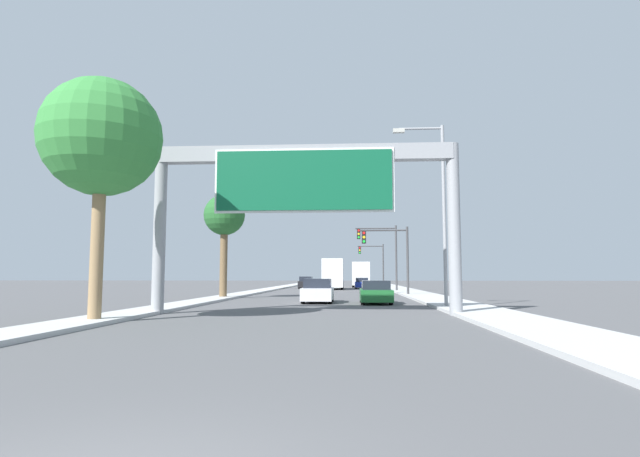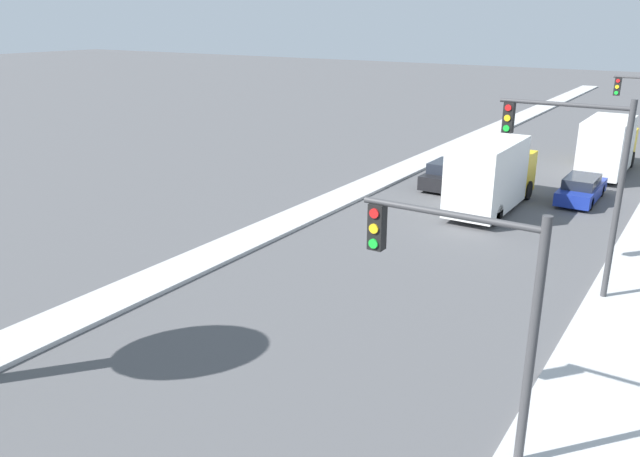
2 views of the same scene
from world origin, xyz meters
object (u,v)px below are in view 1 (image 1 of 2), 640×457
Objects in this scene: car_near_right at (376,293)px; traffic_light_far_intersection at (375,258)px; car_near_left at (306,283)px; street_lamp_right at (438,200)px; palm_tree_background at (224,217)px; sign_gantry at (304,185)px; truck_box_primary at (333,274)px; traffic_light_near_intersection at (392,249)px; car_mid_right at (318,291)px; palm_tree_foreground at (102,139)px; truck_box_secondary at (361,275)px; traffic_light_mid_block at (384,247)px; car_mid_left at (362,283)px.

traffic_light_far_intersection reaches higher than car_near_right.
car_near_left is 0.46× the size of street_lamp_right.
palm_tree_background is (-3.71, -26.81, 5.21)m from car_near_left.
car_near_left is at bearing 94.85° from sign_gantry.
truck_box_primary is 19.04m from traffic_light_near_intersection.
street_lamp_right reaches higher than car_near_right.
car_mid_right is 12.33m from traffic_light_near_intersection.
sign_gantry is 8.25m from palm_tree_foreground.
car_mid_right is 10.19m from palm_tree_background.
car_near_right is 29.93m from truck_box_primary.
palm_tree_foreground is (-12.69, -54.18, 2.60)m from traffic_light_far_intersection.
truck_box_primary is 1.01× the size of truck_box_secondary.
car_mid_right is at bearing 62.44° from palm_tree_foreground.
traffic_light_near_intersection is at bearing 80.44° from car_near_right.
sign_gantry is 16.16m from palm_tree_background.
traffic_light_mid_block is at bearing 84.75° from car_near_right.
street_lamp_right reaches higher than traffic_light_mid_block.
car_mid_right is 41.12m from traffic_light_far_intersection.
traffic_light_far_intersection reaches higher than car_near_left.
street_lamp_right reaches higher than truck_box_primary.
car_near_right is at bearing 67.70° from sign_gantry.
traffic_light_mid_block is at bearing -55.99° from truck_box_primary.
traffic_light_mid_block is 20.01m from traffic_light_far_intersection.
traffic_light_near_intersection is 0.93× the size of traffic_light_far_intersection.
truck_box_primary is at bearing -115.22° from traffic_light_far_intersection.
sign_gantry is 38.42m from truck_box_primary.
truck_box_secondary is (7.00, 8.18, 1.05)m from car_near_left.
truck_box_primary is 0.85× the size of palm_tree_foreground.
traffic_light_far_intersection reaches higher than truck_box_secondary.
truck_box_secondary is at bearing 78.81° from palm_tree_foreground.
traffic_light_near_intersection is at bearing 74.84° from sign_gantry.
palm_tree_background reaches higher than truck_box_primary.
palm_tree_foreground reaches higher than truck_box_secondary.
traffic_light_far_intersection is at bearing 70.25° from palm_tree_background.
car_mid_left is at bearing 77.17° from palm_tree_foreground.
palm_tree_background is at bearing -110.95° from car_mid_left.
traffic_light_far_intersection is 37.93m from palm_tree_background.
car_mid_left is 1.13× the size of car_near_right.
car_near_right is (3.50, 8.54, -4.98)m from sign_gantry.
truck_box_secondary is (3.50, 49.45, -3.86)m from sign_gantry.
truck_box_primary reaches higher than car_near_left.
street_lamp_right is (6.55, -5.13, 4.86)m from car_mid_right.
car_near_left is 0.57× the size of palm_tree_background.
car_near_right is (0.00, -33.90, 0.01)m from car_mid_left.
palm_tree_background is at bearing 143.77° from street_lamp_right.
car_mid_left is 1.08× the size of car_mid_right.
traffic_light_mid_block is at bearing 69.81° from palm_tree_foreground.
palm_tree_foreground is (-3.59, -45.34, 5.97)m from car_near_left.
palm_tree_background reaches higher than car_mid_right.
car_near_left is 0.49× the size of palm_tree_foreground.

